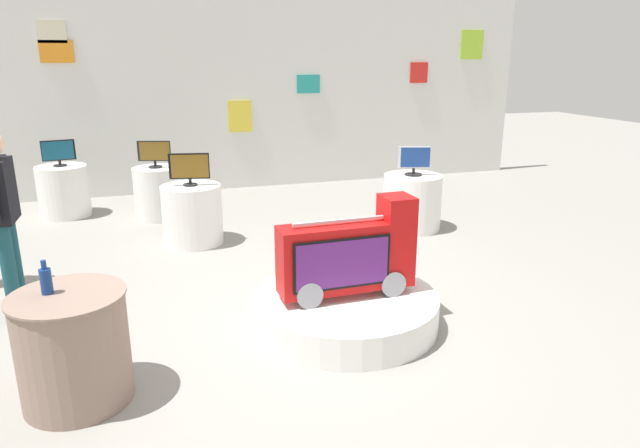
% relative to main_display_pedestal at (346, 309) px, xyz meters
% --- Properties ---
extents(ground_plane, '(30.00, 30.00, 0.00)m').
position_rel_main_display_pedestal_xyz_m(ground_plane, '(-0.28, 0.26, -0.14)').
color(ground_plane, gray).
extents(back_wall_display, '(11.20, 0.13, 3.34)m').
position_rel_main_display_pedestal_xyz_m(back_wall_display, '(-0.28, 5.54, 1.54)').
color(back_wall_display, silver).
rests_on(back_wall_display, ground).
extents(main_display_pedestal, '(1.58, 1.58, 0.27)m').
position_rel_main_display_pedestal_xyz_m(main_display_pedestal, '(0.00, 0.00, 0.00)').
color(main_display_pedestal, white).
rests_on(main_display_pedestal, ground).
extents(novelty_firetruck_tv, '(1.16, 0.36, 0.84)m').
position_rel_main_display_pedestal_xyz_m(novelty_firetruck_tv, '(0.02, -0.01, 0.48)').
color(novelty_firetruck_tv, gray).
rests_on(novelty_firetruck_tv, main_display_pedestal).
extents(display_pedestal_left_rear, '(0.70, 0.70, 0.73)m').
position_rel_main_display_pedestal_xyz_m(display_pedestal_left_rear, '(-2.68, 4.46, 0.23)').
color(display_pedestal_left_rear, white).
rests_on(display_pedestal_left_rear, ground).
extents(tv_on_left_rear, '(0.44, 0.17, 0.37)m').
position_rel_main_display_pedestal_xyz_m(tv_on_left_rear, '(-2.68, 4.45, 0.79)').
color(tv_on_left_rear, black).
rests_on(tv_on_left_rear, display_pedestal_left_rear).
extents(display_pedestal_center_rear, '(0.73, 0.73, 0.73)m').
position_rel_main_display_pedestal_xyz_m(display_pedestal_center_rear, '(-1.04, 2.64, 0.23)').
color(display_pedestal_center_rear, white).
rests_on(display_pedestal_center_rear, ground).
extents(tv_on_center_rear, '(0.47, 0.17, 0.39)m').
position_rel_main_display_pedestal_xyz_m(tv_on_center_rear, '(-1.04, 2.64, 0.81)').
color(tv_on_center_rear, black).
rests_on(tv_on_center_rear, display_pedestal_center_rear).
extents(display_pedestal_right_rear, '(0.76, 0.76, 0.73)m').
position_rel_main_display_pedestal_xyz_m(display_pedestal_right_rear, '(1.80, 2.38, 0.23)').
color(display_pedestal_right_rear, white).
rests_on(display_pedestal_right_rear, ground).
extents(tv_on_right_rear, '(0.40, 0.22, 0.38)m').
position_rel_main_display_pedestal_xyz_m(tv_on_right_rear, '(1.80, 2.38, 0.79)').
color(tv_on_right_rear, black).
rests_on(tv_on_right_rear, display_pedestal_right_rear).
extents(display_pedestal_far_right, '(0.65, 0.65, 0.73)m').
position_rel_main_display_pedestal_xyz_m(display_pedestal_far_right, '(-1.40, 3.94, 0.23)').
color(display_pedestal_far_right, white).
rests_on(display_pedestal_far_right, ground).
extents(tv_on_far_right, '(0.44, 0.18, 0.37)m').
position_rel_main_display_pedestal_xyz_m(tv_on_far_right, '(-1.40, 3.94, 0.80)').
color(tv_on_far_right, black).
rests_on(tv_on_far_right, display_pedestal_far_right).
extents(side_table_round, '(0.74, 0.74, 0.77)m').
position_rel_main_display_pedestal_xyz_m(side_table_round, '(-2.10, -0.51, 0.26)').
color(side_table_round, gray).
rests_on(side_table_round, ground).
extents(bottle_on_side_table, '(0.07, 0.07, 0.23)m').
position_rel_main_display_pedestal_xyz_m(bottle_on_side_table, '(-2.21, -0.46, 0.73)').
color(bottle_on_side_table, navy).
rests_on(bottle_on_side_table, side_table_round).
extents(shopper_browsing_rear, '(0.21, 0.56, 1.64)m').
position_rel_main_display_pedestal_xyz_m(shopper_browsing_rear, '(-2.73, 1.02, 0.83)').
color(shopper_browsing_rear, '#194751').
rests_on(shopper_browsing_rear, ground).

